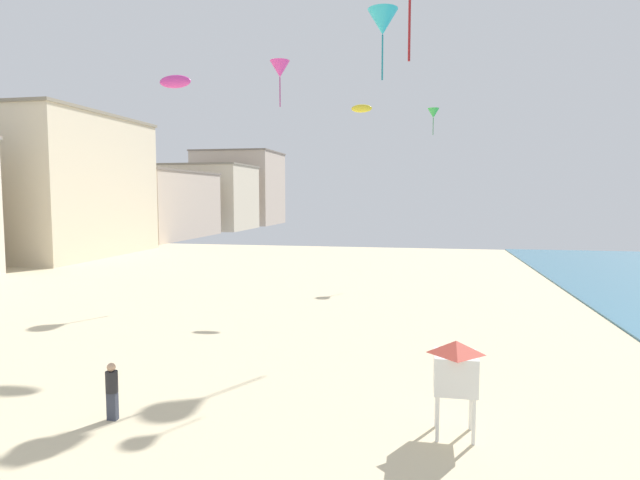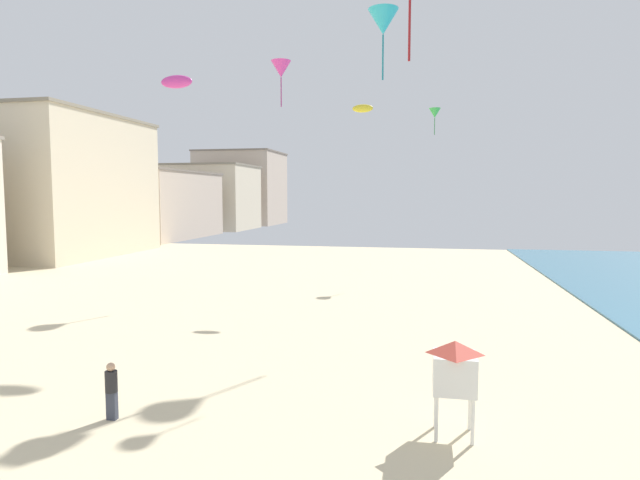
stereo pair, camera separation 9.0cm
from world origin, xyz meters
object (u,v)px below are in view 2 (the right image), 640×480
at_px(kite_magenta_parafoil, 177,82).
at_px(kite_green_delta, 435,113).
at_px(kite_flyer, 111,388).
at_px(kite_magenta_delta_2, 281,69).
at_px(lifeguard_stand, 455,367).
at_px(kite_yellow_parafoil, 363,108).
at_px(kite_cyan_delta, 383,22).

bearing_deg(kite_magenta_parafoil, kite_green_delta, 15.49).
relative_size(kite_flyer, kite_magenta_parafoil, 0.65).
distance_m(kite_flyer, kite_magenta_parafoil, 30.76).
relative_size(kite_green_delta, kite_magenta_delta_2, 0.67).
distance_m(lifeguard_stand, kite_yellow_parafoil, 22.29).
bearing_deg(kite_green_delta, kite_cyan_delta, -97.62).
xyz_separation_m(kite_cyan_delta, kite_magenta_delta_2, (-7.95, 11.50, 0.89)).
height_order(kite_flyer, kite_cyan_delta, kite_cyan_delta).
height_order(lifeguard_stand, kite_yellow_parafoil, kite_yellow_parafoil).
bearing_deg(kite_magenta_delta_2, kite_flyer, -86.57).
relative_size(kite_magenta_parafoil, kite_magenta_delta_2, 0.81).
xyz_separation_m(lifeguard_stand, kite_magenta_delta_2, (-10.79, 22.25, 13.13)).
bearing_deg(kite_green_delta, lifeguard_stand, -89.46).
relative_size(kite_cyan_delta, kite_magenta_delta_2, 1.00).
bearing_deg(kite_magenta_parafoil, kite_cyan_delta, -39.27).
height_order(kite_magenta_parafoil, kite_magenta_delta_2, kite_magenta_delta_2).
height_order(lifeguard_stand, kite_magenta_parafoil, kite_magenta_parafoil).
height_order(kite_flyer, kite_magenta_parafoil, kite_magenta_parafoil).
bearing_deg(kite_green_delta, kite_magenta_delta_2, -143.97).
bearing_deg(kite_magenta_parafoil, lifeguard_stand, -51.25).
relative_size(kite_flyer, kite_magenta_delta_2, 0.53).
bearing_deg(kite_flyer, kite_green_delta, 97.73).
bearing_deg(lifeguard_stand, kite_yellow_parafoil, 84.73).
bearing_deg(kite_flyer, kite_yellow_parafoil, 101.41).
xyz_separation_m(kite_yellow_parafoil, kite_cyan_delta, (1.94, -8.68, 2.40)).
relative_size(kite_flyer, lifeguard_stand, 0.64).
distance_m(kite_yellow_parafoil, kite_magenta_delta_2, 7.41).
bearing_deg(kite_magenta_delta_2, kite_green_delta, 36.03).
height_order(kite_yellow_parafoil, kite_magenta_parafoil, kite_magenta_parafoil).
relative_size(kite_green_delta, kite_cyan_delta, 0.67).
bearing_deg(kite_green_delta, kite_magenta_parafoil, -164.51).
bearing_deg(kite_cyan_delta, kite_magenta_parafoil, 140.73).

